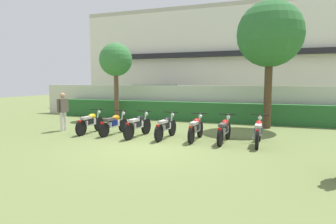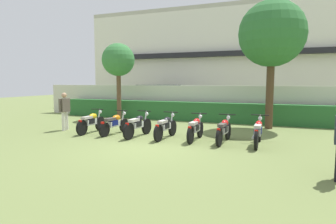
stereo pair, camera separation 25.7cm
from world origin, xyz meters
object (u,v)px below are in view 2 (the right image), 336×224
at_px(motorcycle_in_row_4, 195,128).
at_px(motorcycle_in_row_2, 138,125).
at_px(parked_car, 161,99).
at_px(motorcycle_in_row_1, 114,124).
at_px(motorcycle_in_row_6, 258,132).
at_px(inspector_person, 65,108).
at_px(motorcycle_in_row_0, 91,122).
at_px(motorcycle_in_row_3, 166,127).
at_px(tree_near_inspector, 118,61).
at_px(tree_far_side, 272,34).
at_px(motorcycle_in_row_5, 224,130).

bearing_deg(motorcycle_in_row_4, motorcycle_in_row_2, 93.67).
bearing_deg(parked_car, motorcycle_in_row_1, -83.42).
distance_m(motorcycle_in_row_2, motorcycle_in_row_6, 4.39).
bearing_deg(inspector_person, motorcycle_in_row_1, -0.81).
relative_size(motorcycle_in_row_6, inspector_person, 1.21).
relative_size(motorcycle_in_row_0, motorcycle_in_row_3, 0.97).
relative_size(tree_near_inspector, motorcycle_in_row_6, 2.13).
height_order(tree_far_side, motorcycle_in_row_5, tree_far_side).
bearing_deg(tree_far_side, motorcycle_in_row_6, -93.14).
relative_size(tree_far_side, inspector_person, 3.45).
relative_size(motorcycle_in_row_1, motorcycle_in_row_6, 0.93).
height_order(motorcycle_in_row_2, motorcycle_in_row_5, motorcycle_in_row_2).
height_order(tree_near_inspector, motorcycle_in_row_0, tree_near_inspector).
bearing_deg(tree_far_side, motorcycle_in_row_3, -132.27).
distance_m(motorcycle_in_row_3, motorcycle_in_row_6, 3.28).
bearing_deg(tree_far_side, motorcycle_in_row_0, -150.41).
xyz_separation_m(motorcycle_in_row_1, inspector_person, (-2.49, 0.04, 0.53)).
xyz_separation_m(parked_car, motorcycle_in_row_4, (4.88, -8.48, -0.49)).
relative_size(motorcycle_in_row_0, motorcycle_in_row_4, 1.01).
bearing_deg(motorcycle_in_row_2, tree_near_inspector, 43.02).
distance_m(motorcycle_in_row_4, motorcycle_in_row_6, 2.15).
height_order(motorcycle_in_row_0, motorcycle_in_row_1, motorcycle_in_row_0).
distance_m(tree_near_inspector, tree_far_side, 8.06).
bearing_deg(motorcycle_in_row_5, tree_far_side, -16.28).
xyz_separation_m(motorcycle_in_row_2, motorcycle_in_row_5, (3.26, 0.09, -0.01)).
xyz_separation_m(tree_far_side, motorcycle_in_row_6, (-0.21, -3.78, -3.70)).
xyz_separation_m(motorcycle_in_row_3, motorcycle_in_row_4, (1.13, 0.04, -0.00)).
bearing_deg(motorcycle_in_row_2, motorcycle_in_row_3, -81.50).
xyz_separation_m(motorcycle_in_row_2, motorcycle_in_row_3, (1.12, 0.07, -0.01)).
distance_m(motorcycle_in_row_0, motorcycle_in_row_5, 5.43).
bearing_deg(parked_car, motorcycle_in_row_2, -76.55).
distance_m(tree_far_side, inspector_person, 9.56).
xyz_separation_m(motorcycle_in_row_2, motorcycle_in_row_4, (2.25, 0.11, -0.01)).
height_order(tree_near_inspector, tree_far_side, tree_far_side).
bearing_deg(parked_car, inspector_person, -100.19).
distance_m(motorcycle_in_row_2, motorcycle_in_row_5, 3.26).
bearing_deg(motorcycle_in_row_4, tree_near_inspector, 53.96).
xyz_separation_m(motorcycle_in_row_5, inspector_person, (-6.87, 0.08, 0.52)).
bearing_deg(tree_far_side, motorcycle_in_row_1, -146.61).
xyz_separation_m(parked_car, tree_far_side, (7.23, -4.69, 3.22)).
distance_m(parked_car, motorcycle_in_row_3, 9.32).
distance_m(parked_car, motorcycle_in_row_4, 9.79).
bearing_deg(motorcycle_in_row_3, tree_far_side, -39.47).
distance_m(parked_car, tree_far_side, 9.20).
distance_m(motorcycle_in_row_3, inspector_person, 4.75).
height_order(motorcycle_in_row_4, motorcycle_in_row_6, motorcycle_in_row_6).
relative_size(tree_near_inspector, motorcycle_in_row_1, 2.29).
distance_m(tree_near_inspector, motorcycle_in_row_0, 5.27).
distance_m(motorcycle_in_row_1, motorcycle_in_row_5, 4.38).
distance_m(motorcycle_in_row_2, motorcycle_in_row_3, 1.12).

